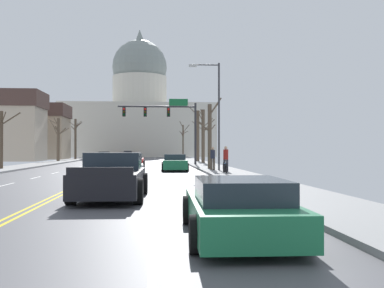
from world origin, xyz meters
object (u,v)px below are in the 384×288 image
(pickup_truck_near_04, at_px, (112,178))
(bicycle_parked, at_px, (225,167))
(sedan_oncoming_02, at_px, (104,155))
(sedan_oncoming_00, at_px, (109,158))
(sedan_near_03, at_px, (119,172))
(sedan_oncoming_01, at_px, (119,157))
(sedan_near_02, at_px, (129,167))
(sedan_near_05, at_px, (238,209))
(sedan_oncoming_03, at_px, (128,154))
(signal_gantry, at_px, (167,117))
(pedestrian_01, at_px, (213,157))
(street_lamp_right, at_px, (215,107))
(sedan_near_00, at_px, (133,161))
(sedan_near_01, at_px, (175,163))
(pedestrian_00, at_px, (226,158))

(pickup_truck_near_04, distance_m, bicycle_parked, 14.69)
(bicycle_parked, bearing_deg, pickup_truck_near_04, -114.27)
(sedan_oncoming_02, bearing_deg, sedan_oncoming_00, -82.07)
(sedan_near_03, height_order, sedan_oncoming_01, sedan_near_03)
(sedan_near_02, height_order, sedan_near_05, sedan_near_02)
(sedan_near_05, height_order, sedan_oncoming_00, sedan_oncoming_00)
(sedan_oncoming_02, xyz_separation_m, sedan_oncoming_03, (3.18, 13.34, 0.02))
(signal_gantry, relative_size, sedan_oncoming_01, 1.74)
(pedestrian_01, bearing_deg, sedan_oncoming_01, 106.02)
(street_lamp_right, relative_size, sedan_near_00, 1.83)
(sedan_oncoming_00, bearing_deg, signal_gantry, -53.40)
(sedan_near_00, distance_m, sedan_oncoming_01, 25.29)
(pickup_truck_near_04, distance_m, sedan_oncoming_02, 61.09)
(pedestrian_01, bearing_deg, street_lamp_right, -47.20)
(pickup_truck_near_04, xyz_separation_m, sedan_oncoming_00, (-4.04, 38.73, -0.14))
(street_lamp_right, height_order, sedan_oncoming_03, street_lamp_right)
(street_lamp_right, distance_m, sedan_near_01, 5.53)
(sedan_oncoming_03, bearing_deg, bicycle_parked, -80.68)
(sedan_near_00, height_order, sedan_oncoming_02, sedan_near_00)
(sedan_near_05, height_order, bicycle_parked, sedan_near_05)
(sedan_near_01, bearing_deg, sedan_near_03, -104.98)
(street_lamp_right, height_order, sedan_near_01, street_lamp_right)
(sedan_near_01, relative_size, pickup_truck_near_04, 0.82)
(sedan_oncoming_02, relative_size, pedestrian_00, 2.60)
(sedan_near_02, relative_size, sedan_oncoming_00, 0.98)
(sedan_near_00, bearing_deg, pedestrian_01, -51.01)
(pickup_truck_near_04, height_order, pedestrian_01, pedestrian_01)
(sedan_near_05, xyz_separation_m, pedestrian_01, (2.62, 24.15, 0.54))
(sedan_near_01, distance_m, pedestrian_00, 5.63)
(sedan_near_02, height_order, sedan_oncoming_02, sedan_oncoming_02)
(sedan_near_00, bearing_deg, sedan_oncoming_00, 104.31)
(signal_gantry, bearing_deg, pedestrian_00, -76.64)
(sedan_oncoming_02, distance_m, pedestrian_00, 47.96)
(pedestrian_00, bearing_deg, sedan_near_03, -130.28)
(sedan_near_02, bearing_deg, sedan_near_01, 62.91)
(signal_gantry, height_order, sedan_oncoming_03, signal_gantry)
(pickup_truck_near_04, height_order, sedan_oncoming_01, pickup_truck_near_04)
(sedan_oncoming_03, bearing_deg, sedan_oncoming_00, -90.21)
(sedan_oncoming_03, bearing_deg, signal_gantry, -81.52)
(sedan_near_01, relative_size, sedan_near_02, 1.03)
(sedan_near_03, height_order, pedestrian_01, pedestrian_01)
(pickup_truck_near_04, xyz_separation_m, pedestrian_01, (5.71, 17.17, 0.38))
(street_lamp_right, distance_m, sedan_oncoming_00, 24.24)
(signal_gantry, relative_size, sedan_near_01, 1.80)
(sedan_near_01, xyz_separation_m, sedan_near_03, (-3.29, -12.31, -0.02))
(sedan_near_03, relative_size, sedan_oncoming_00, 1.08)
(sedan_near_03, distance_m, sedan_oncoming_01, 43.18)
(sedan_near_02, bearing_deg, pedestrian_01, 35.14)
(street_lamp_right, bearing_deg, bicycle_parked, -87.10)
(street_lamp_right, xyz_separation_m, sedan_oncoming_03, (-9.77, 57.00, -4.20))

